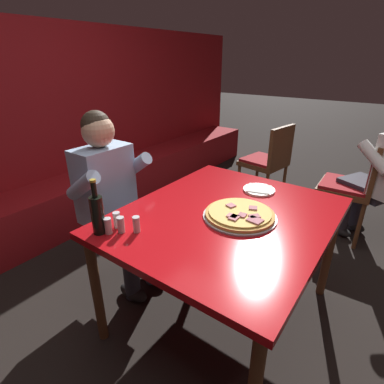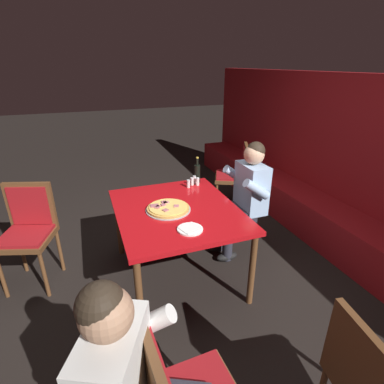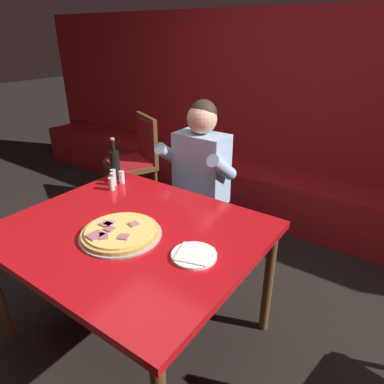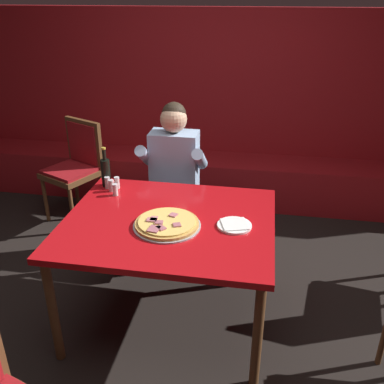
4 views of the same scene
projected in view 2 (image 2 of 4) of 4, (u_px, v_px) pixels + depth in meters
The scene contains 14 objects.
ground_plane at pixel (178, 274), 3.07m from camera, with size 24.00×24.00×0.00m, color black.
booth_wall_panel at pixel (360, 163), 3.39m from camera, with size 6.80×0.16×1.90m, color maroon.
booth_bench at pixel (326, 224), 3.57m from camera, with size 6.46×0.48×0.46m, color maroon.
main_dining_table at pixel (177, 215), 2.80m from camera, with size 1.30×1.10×0.76m.
pizza at pixel (168, 208), 2.73m from camera, with size 0.41×0.41×0.05m.
plate_white_paper at pixel (190, 229), 2.41m from camera, with size 0.21×0.21×0.02m.
beer_bottle at pixel (197, 173), 3.34m from camera, with size 0.07×0.07×0.29m.
shaker_parmesan at pixel (194, 180), 3.34m from camera, with size 0.04×0.04×0.09m.
shaker_red_pepper_flakes at pixel (198, 182), 3.28m from camera, with size 0.04×0.04×0.09m.
shaker_oregano at pixel (192, 182), 3.28m from camera, with size 0.04×0.04×0.09m.
shaker_black_pepper at pixel (188, 184), 3.22m from camera, with size 0.04×0.04×0.09m.
diner_seated_blue_shirt at pixel (244, 195), 3.17m from camera, with size 0.53×0.53×1.27m.
dining_chair_far_left at pixel (236, 172), 4.27m from camera, with size 0.59×0.59×0.95m.
dining_chair_side_aisle at pixel (28, 227), 2.80m from camera, with size 0.56×0.56×0.98m.
Camera 2 is at (2.38, -0.72, 2.00)m, focal length 28.00 mm.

